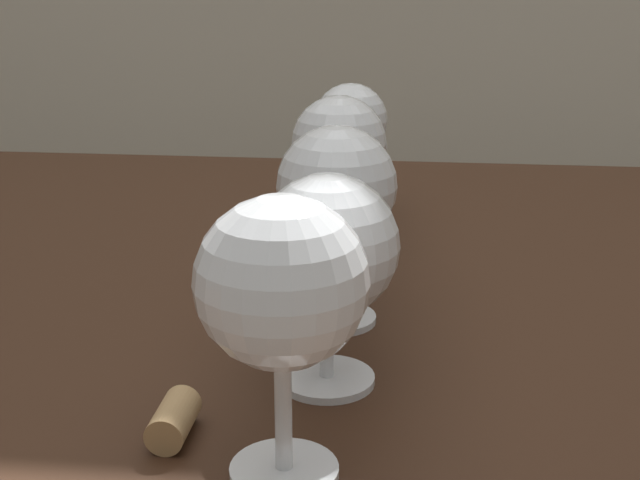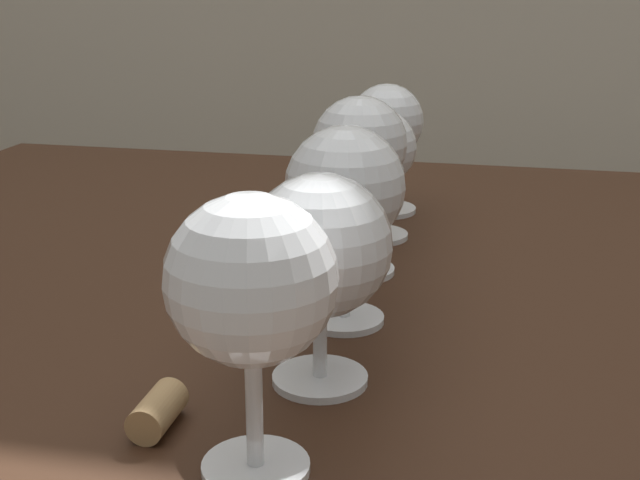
{
  "view_description": "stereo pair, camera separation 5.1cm",
  "coord_description": "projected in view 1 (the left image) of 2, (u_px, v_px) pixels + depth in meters",
  "views": [
    {
      "loc": [
        0.0,
        -0.7,
        1.02
      ],
      "look_at": [
        -0.05,
        -0.21,
        0.86
      ],
      "focal_mm": 47.66,
      "sensor_mm": 36.0,
      "label": 1
    },
    {
      "loc": [
        0.06,
        -0.69,
        1.02
      ],
      "look_at": [
        -0.05,
        -0.21,
        0.86
      ],
      "focal_mm": 47.66,
      "sensor_mm": 36.0,
      "label": 2
    }
  ],
  "objects": [
    {
      "name": "wine_glass_white",
      "position": [
        346.0,
        124.0,
        0.9
      ],
      "size": [
        0.08,
        0.08,
        0.14
      ],
      "color": "white",
      "rests_on": "dining_table"
    },
    {
      "name": "wine_glass_cabernet",
      "position": [
        273.0,
        286.0,
        0.41
      ],
      "size": [
        0.09,
        0.09,
        0.15
      ],
      "color": "white",
      "rests_on": "dining_table"
    },
    {
      "name": "wine_glass_merlot",
      "position": [
        345.0,
        150.0,
        0.81
      ],
      "size": [
        0.07,
        0.07,
        0.13
      ],
      "color": "white",
      "rests_on": "dining_table"
    },
    {
      "name": "cork",
      "position": [
        166.0,
        419.0,
        0.48
      ],
      "size": [
        0.02,
        0.04,
        0.02
      ],
      "primitive_type": "cylinder",
      "rotation": [
        1.57,
        0.0,
        0.0
      ],
      "color": "tan",
      "rests_on": "dining_table"
    },
    {
      "name": "dining_table",
      "position": [
        402.0,
        370.0,
        0.77
      ],
      "size": [
        1.32,
        0.89,
        0.77
      ],
      "color": "#382114",
      "rests_on": "ground_plane"
    },
    {
      "name": "wine_glass_amber",
      "position": [
        320.0,
        248.0,
        0.52
      ],
      "size": [
        0.09,
        0.09,
        0.14
      ],
      "color": "white",
      "rests_on": "dining_table"
    },
    {
      "name": "wine_glass_port",
      "position": [
        334.0,
        148.0,
        0.71
      ],
      "size": [
        0.08,
        0.08,
        0.15
      ],
      "color": "white",
      "rests_on": "dining_table"
    },
    {
      "name": "wine_glass_empty",
      "position": [
        331.0,
        190.0,
        0.61
      ],
      "size": [
        0.09,
        0.09,
        0.15
      ],
      "color": "white",
      "rests_on": "dining_table"
    }
  ]
}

